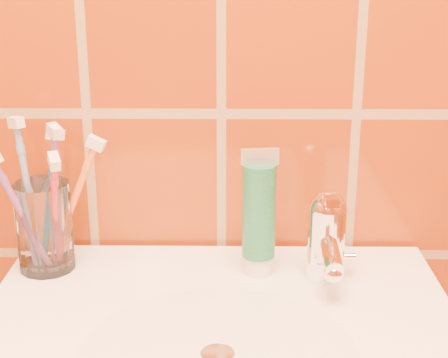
{
  "coord_description": "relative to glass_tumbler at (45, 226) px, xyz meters",
  "views": [
    {
      "loc": [
        0.01,
        0.29,
        1.26
      ],
      "look_at": [
        0.0,
        1.08,
        0.99
      ],
      "focal_mm": 55.0,
      "sensor_mm": 36.0,
      "label": 1
    }
  ],
  "objects": [
    {
      "name": "toothpaste_tube",
      "position": [
        0.28,
        -0.01,
        0.02
      ],
      "size": [
        0.05,
        0.04,
        0.17
      ],
      "rotation": [
        0.0,
        0.0,
        0.1
      ],
      "color": "white",
      "rests_on": "pedestal_sink"
    },
    {
      "name": "toothbrush_2",
      "position": [
        -0.02,
        -0.03,
        0.03
      ],
      "size": [
        0.14,
        0.14,
        0.19
      ],
      "primitive_type": null,
      "rotation": [
        0.37,
        0.0,
        -0.88
      ],
      "color": "#7C4595",
      "rests_on": "glass_tumbler"
    },
    {
      "name": "toothbrush_0",
      "position": [
        0.02,
        -0.01,
        0.04
      ],
      "size": [
        0.09,
        0.1,
        0.22
      ],
      "primitive_type": null,
      "rotation": [
        0.19,
        0.0,
        0.64
      ],
      "color": "#774A9F",
      "rests_on": "glass_tumbler"
    },
    {
      "name": "toothbrush_4",
      "position": [
        0.04,
        0.0,
        0.03
      ],
      "size": [
        0.12,
        0.11,
        0.18
      ],
      "primitive_type": null,
      "rotation": [
        0.42,
        0.0,
        1.44
      ],
      "color": "orange",
      "rests_on": "glass_tumbler"
    },
    {
      "name": "glass_tumbler",
      "position": [
        0.0,
        0.0,
        0.0
      ],
      "size": [
        0.09,
        0.09,
        0.12
      ],
      "primitive_type": "cylinder",
      "rotation": [
        0.0,
        0.0,
        -0.18
      ],
      "color": "white",
      "rests_on": "pedestal_sink"
    },
    {
      "name": "toothbrush_3",
      "position": [
        0.0,
        0.02,
        0.03
      ],
      "size": [
        0.09,
        0.1,
        0.2
      ],
      "primitive_type": null,
      "rotation": [
        0.22,
        0.0,
        2.5
      ],
      "color": "#0D5172",
      "rests_on": "glass_tumbler"
    },
    {
      "name": "faucet",
      "position": [
        0.37,
        -0.03,
        0.0
      ],
      "size": [
        0.05,
        0.11,
        0.12
      ],
      "color": "white",
      "rests_on": "pedestal_sink"
    },
    {
      "name": "toothbrush_1",
      "position": [
        -0.02,
        0.0,
        0.04
      ],
      "size": [
        0.08,
        0.08,
        0.21
      ],
      "primitive_type": null,
      "rotation": [
        0.15,
        0.0,
        -2.32
      ],
      "color": "#7596D0",
      "rests_on": "glass_tumbler"
    },
    {
      "name": "toothbrush_5",
      "position": [
        0.02,
        -0.03,
        0.03
      ],
      "size": [
        0.1,
        0.15,
        0.2
      ],
      "primitive_type": null,
      "rotation": [
        0.38,
        0.0,
        0.41
      ],
      "color": "#C2293B",
      "rests_on": "glass_tumbler"
    }
  ]
}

